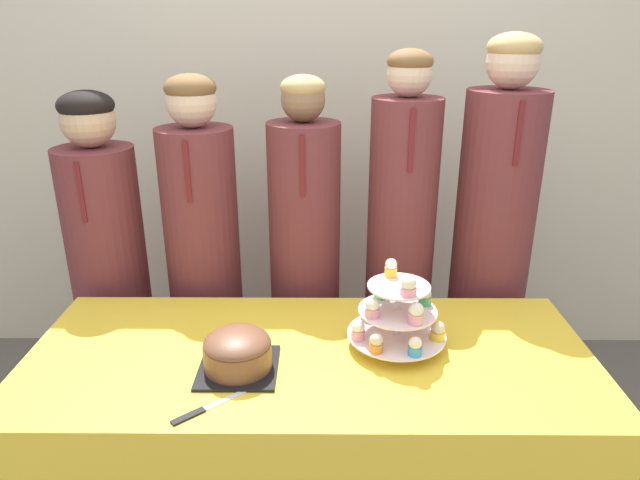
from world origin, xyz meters
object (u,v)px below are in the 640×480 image
student_4 (490,261)px  cake_knife (207,408)px  student_2 (305,277)px  student_1 (205,276)px  round_cake (238,351)px  student_0 (111,281)px  student_3 (399,267)px  cupcake_stand (397,314)px

student_4 → cake_knife: bearing=-138.5°
student_4 → student_2: bearing=-180.0°
cake_knife → student_1: (-0.17, 0.86, -0.01)m
round_cake → cake_knife: 0.20m
student_0 → student_3: (1.17, -0.00, 0.07)m
cake_knife → student_1: 0.87m
round_cake → cake_knife: bearing=-107.2°
student_1 → student_2: size_ratio=1.00×
cake_knife → student_4: 1.29m
student_4 → cupcake_stand: bearing=-128.9°
student_3 → student_4: student_4 is taller
round_cake → student_3: 0.87m
student_0 → student_3: 1.17m
student_2 → student_4: (0.74, 0.00, 0.07)m
round_cake → student_4: size_ratio=0.14×
cake_knife → student_3: (0.61, 0.86, 0.03)m
cupcake_stand → student_0: (-1.09, 0.54, -0.15)m
round_cake → cupcake_stand: cupcake_stand is taller
cupcake_stand → student_3: 0.55m
student_0 → student_3: bearing=-0.0°
student_3 → student_4: bearing=0.0°
round_cake → student_2: size_ratio=0.15×
round_cake → cupcake_stand: size_ratio=0.75×
student_2 → cupcake_stand: bearing=-60.8°
student_1 → student_2: student_1 is taller
round_cake → student_0: (-0.61, 0.67, -0.10)m
cupcake_stand → student_1: student_1 is taller
student_0 → cake_knife: bearing=-56.9°
cake_knife → cupcake_stand: 0.63m
round_cake → cupcake_stand: bearing=15.4°
student_2 → student_3: size_ratio=0.94×
student_1 → student_2: bearing=-0.0°
cake_knife → student_2: size_ratio=0.16×
round_cake → student_1: size_ratio=0.15×
student_3 → student_4: size_ratio=0.97×
cupcake_stand → student_1: bearing=142.5°
round_cake → student_2: student_2 is taller
cake_knife → student_3: student_3 is taller
cake_knife → student_2: bearing=34.7°
cake_knife → student_0: bearing=82.9°
student_0 → student_1: size_ratio=0.96×
round_cake → student_1: student_1 is taller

